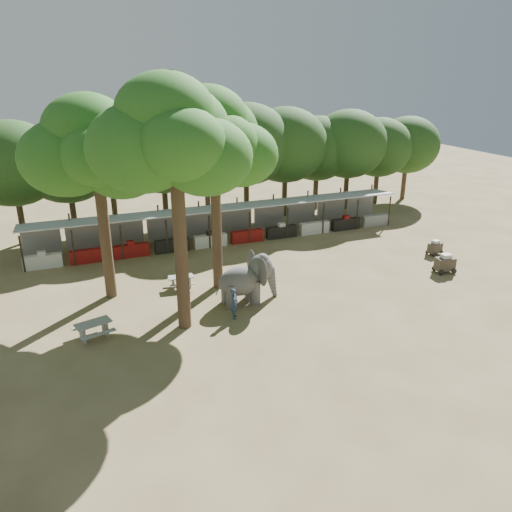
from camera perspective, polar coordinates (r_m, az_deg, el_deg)
name	(u,v)px	position (r m, az deg, el deg)	size (l,w,h in m)	color
ground	(311,323)	(25.61, 6.26, -7.59)	(100.00, 100.00, 0.00)	brown
vendor_stalls	(225,225)	(37.00, -3.60, 3.52)	(28.00, 2.99, 2.80)	#A1A3A9
yard_tree_left	(92,149)	(27.34, -18.20, 11.52)	(7.10, 6.90, 11.02)	#332316
yard_tree_center	(170,138)	(22.69, -9.75, 13.12)	(7.10, 6.90, 12.04)	#332316
yard_tree_back	(211,139)	(27.35, -5.22, 13.17)	(7.10, 6.90, 11.36)	#332316
backdrop_trees	(203,156)	(40.83, -6.05, 11.32)	(46.46, 5.95, 8.33)	#332316
elephant	(248,279)	(27.11, -0.96, -2.65)	(3.51, 2.70, 2.69)	#464444
handler	(234,303)	(25.61, -2.50, -5.43)	(0.59, 0.39, 1.64)	#26384C
picnic_table_near	(94,328)	(25.11, -18.07, -7.81)	(1.99, 1.88, 0.82)	gray
picnic_table_far	(181,280)	(29.49, -8.56, -2.75)	(1.54, 1.41, 0.72)	gray
cart_front	(445,263)	(33.43, 20.79, -0.80)	(1.36, 0.98, 1.23)	#342B23
cart_back	(435,247)	(36.48, 19.78, 0.93)	(1.17, 0.89, 1.03)	#342B23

